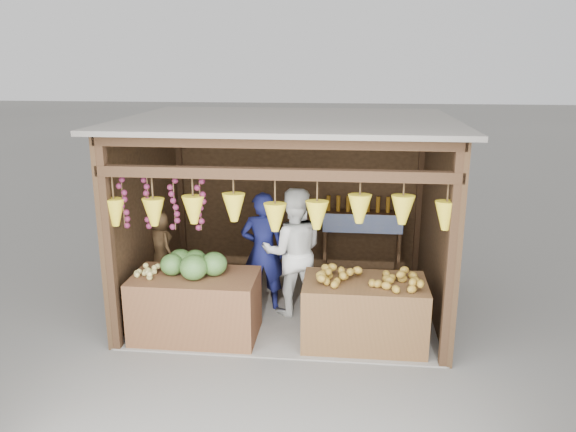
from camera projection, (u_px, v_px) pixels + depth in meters
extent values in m
plane|color=#514F49|center=(288.00, 306.00, 8.01)|extent=(80.00, 80.00, 0.00)
cube|color=slate|center=(288.00, 305.00, 8.01)|extent=(4.00, 3.00, 0.02)
cube|color=black|center=(298.00, 193.00, 9.11)|extent=(4.00, 0.06, 2.60)
cube|color=black|center=(147.00, 214.00, 7.87)|extent=(0.06, 3.00, 2.60)
cube|color=black|center=(437.00, 222.00, 7.47)|extent=(0.06, 3.00, 2.60)
cube|color=#605B54|center=(288.00, 120.00, 7.31)|extent=(4.30, 3.30, 0.06)
cube|color=black|center=(109.00, 247.00, 6.48)|extent=(0.11, 0.11, 2.60)
cube|color=black|center=(452.00, 259.00, 6.09)|extent=(0.11, 0.11, 2.60)
cube|color=black|center=(180.00, 191.00, 9.24)|extent=(0.11, 0.11, 2.60)
cube|color=black|center=(420.00, 197.00, 8.85)|extent=(0.11, 0.11, 2.60)
cube|color=black|center=(274.00, 174.00, 6.05)|extent=(4.00, 0.12, 0.12)
cube|color=black|center=(274.00, 142.00, 5.96)|extent=(4.00, 0.12, 0.12)
cube|color=#382314|center=(363.00, 213.00, 8.87)|extent=(1.25, 0.30, 0.05)
cube|color=#382314|center=(325.00, 243.00, 9.07)|extent=(0.05, 0.28, 1.05)
cube|color=#382314|center=(398.00, 246.00, 8.96)|extent=(0.05, 0.28, 1.05)
cube|color=blue|center=(363.00, 224.00, 8.76)|extent=(1.25, 0.02, 0.30)
cube|color=#502D1A|center=(196.00, 306.00, 7.02)|extent=(1.54, 0.85, 0.82)
cube|color=#4D3219|center=(364.00, 313.00, 6.84)|extent=(1.48, 0.85, 0.82)
cube|color=black|center=(163.00, 286.00, 8.30)|extent=(0.33, 0.33, 0.31)
imported|color=#14174B|center=(263.00, 251.00, 7.73)|extent=(0.64, 0.44, 1.68)
imported|color=white|center=(293.00, 252.00, 7.57)|extent=(0.96, 0.80, 1.77)
imported|color=brown|center=(161.00, 245.00, 8.12)|extent=(0.57, 0.56, 0.99)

